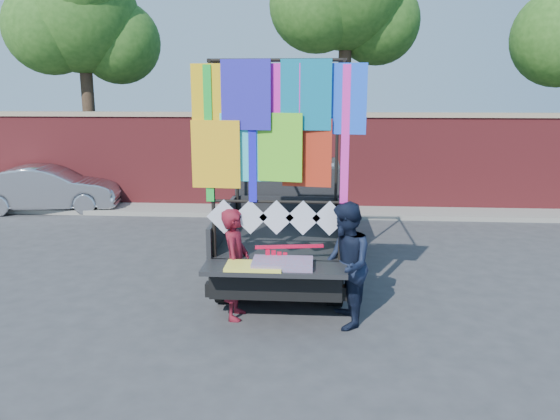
# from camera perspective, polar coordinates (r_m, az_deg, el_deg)

# --- Properties ---
(ground) EXTENTS (90.00, 90.00, 0.00)m
(ground) POSITION_cam_1_polar(r_m,az_deg,el_deg) (8.38, 1.71, -9.99)
(ground) COLOR #38383A
(ground) RESTS_ON ground
(brick_wall) EXTENTS (30.00, 0.45, 2.61)m
(brick_wall) POSITION_cam_1_polar(r_m,az_deg,el_deg) (14.86, 2.87, 5.20)
(brick_wall) COLOR maroon
(brick_wall) RESTS_ON ground
(curb) EXTENTS (30.00, 1.20, 0.12)m
(curb) POSITION_cam_1_polar(r_m,az_deg,el_deg) (14.39, 2.75, -0.15)
(curb) COLOR gray
(curb) RESTS_ON ground
(tree_left) EXTENTS (4.20, 3.30, 7.05)m
(tree_left) POSITION_cam_1_polar(r_m,az_deg,el_deg) (17.35, -20.01, 18.09)
(tree_left) COLOR #38281C
(tree_left) RESTS_ON ground
(pickup_truck) EXTENTS (2.28, 5.72, 3.60)m
(pickup_truck) POSITION_cam_1_polar(r_m,az_deg,el_deg) (10.37, 0.83, -0.29)
(pickup_truck) COLOR black
(pickup_truck) RESTS_ON ground
(sedan) EXTENTS (3.86, 1.89, 1.22)m
(sedan) POSITION_cam_1_polar(r_m,az_deg,el_deg) (15.87, -23.04, 2.07)
(sedan) COLOR #ADADB4
(sedan) RESTS_ON ground
(woman) EXTENTS (0.40, 0.60, 1.59)m
(woman) POSITION_cam_1_polar(r_m,az_deg,el_deg) (7.75, -4.66, -5.64)
(woman) COLOR maroon
(woman) RESTS_ON ground
(man) EXTENTS (0.72, 0.89, 1.73)m
(man) POSITION_cam_1_polar(r_m,az_deg,el_deg) (7.50, 6.81, -5.76)
(man) COLOR black
(man) RESTS_ON ground
(streamer_bundle) EXTENTS (0.94, 0.19, 0.65)m
(streamer_bundle) POSITION_cam_1_polar(r_m,az_deg,el_deg) (7.56, 0.19, -5.23)
(streamer_bundle) COLOR red
(streamer_bundle) RESTS_ON ground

